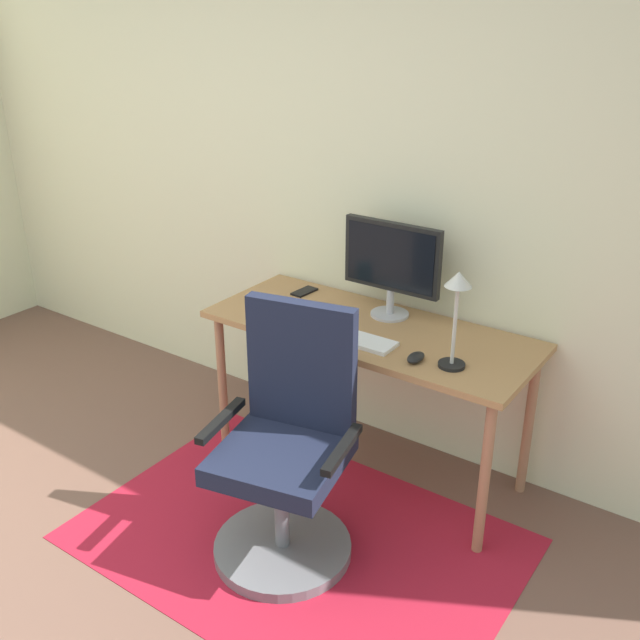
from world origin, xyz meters
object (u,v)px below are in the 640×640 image
object	(u,v)px
coffee_cup	(288,314)
cell_phone	(304,292)
keyboard	(349,337)
office_chair	(287,462)
desk_lamp	(457,300)
desk	(369,342)
computer_mouse	(416,357)
monitor	(392,261)

from	to	relation	value
coffee_cup	cell_phone	distance (m)	0.40
keyboard	office_chair	distance (m)	0.62
office_chair	desk_lamp	bearing A→B (deg)	37.90
desk_lamp	keyboard	bearing A→B (deg)	-177.75
keyboard	cell_phone	xyz separation A→B (m)	(-0.48, 0.33, -0.00)
desk	computer_mouse	size ratio (longest dim) A/B	14.58
desk	cell_phone	xyz separation A→B (m)	(-0.49, 0.17, 0.08)
keyboard	office_chair	world-z (taller)	office_chair
coffee_cup	cell_phone	xyz separation A→B (m)	(-0.17, 0.36, -0.05)
cell_phone	office_chair	distance (m)	1.04
keyboard	office_chair	bearing A→B (deg)	-85.65
coffee_cup	desk_lamp	bearing A→B (deg)	3.34
desk_lamp	cell_phone	bearing A→B (deg)	162.12
desk	computer_mouse	bearing A→B (deg)	-28.83
computer_mouse	cell_phone	bearing A→B (deg)	156.76
keyboard	coffee_cup	distance (m)	0.32
computer_mouse	desk_lamp	distance (m)	0.31
computer_mouse	desk_lamp	xyz separation A→B (m)	(0.14, 0.04, 0.27)
monitor	keyboard	bearing A→B (deg)	-92.99
desk_lamp	office_chair	distance (m)	0.93
coffee_cup	office_chair	world-z (taller)	office_chair
office_chair	keyboard	bearing A→B (deg)	82.27
desk	office_chair	world-z (taller)	office_chair
keyboard	coffee_cup	world-z (taller)	coffee_cup
keyboard	computer_mouse	xyz separation A→B (m)	(0.34, -0.02, 0.01)
desk	office_chair	xyz separation A→B (m)	(0.03, -0.67, -0.26)
office_chair	desk	bearing A→B (deg)	80.45
desk	desk_lamp	size ratio (longest dim) A/B	3.72
desk	desk_lamp	world-z (taller)	desk_lamp
desk	coffee_cup	size ratio (longest dim) A/B	14.93
coffee_cup	desk_lamp	distance (m)	0.83
monitor	computer_mouse	xyz separation A→B (m)	(0.32, -0.35, -0.25)
computer_mouse	office_chair	size ratio (longest dim) A/B	0.10
cell_phone	desk_lamp	xyz separation A→B (m)	(0.96, -0.31, 0.29)
keyboard	coffee_cup	bearing A→B (deg)	-175.01
keyboard	cell_phone	size ratio (longest dim) A/B	3.07
desk	coffee_cup	distance (m)	0.39
monitor	keyboard	size ratio (longest dim) A/B	1.12
desk_lamp	office_chair	xyz separation A→B (m)	(-0.44, -0.53, -0.63)
coffee_cup	desk_lamp	world-z (taller)	desk_lamp
cell_phone	desk_lamp	size ratio (longest dim) A/B	0.34
desk	computer_mouse	world-z (taller)	computer_mouse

